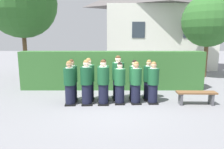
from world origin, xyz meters
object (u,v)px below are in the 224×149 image
student_front_row_1 (87,83)px  student_rear_row_0 (72,81)px  student_front_row_0 (70,84)px  student_front_row_3 (120,84)px  student_rear_row_3 (118,79)px  student_rear_row_1 (89,80)px  student_rear_row_4 (134,81)px  student_front_row_4 (136,84)px  student_rear_row_2 (104,81)px  wooden_bench (196,95)px  student_rear_row_5 (149,81)px  student_front_row_2 (103,83)px  student_front_row_5 (153,84)px

student_front_row_1 → student_rear_row_0: student_front_row_1 is taller
student_front_row_0 → student_front_row_3: bearing=3.5°
student_rear_row_3 → student_rear_row_0: bearing=-174.9°
student_rear_row_0 → student_rear_row_1: 0.64m
student_rear_row_4 → student_front_row_4: bearing=-89.6°
student_rear_row_2 → wooden_bench: student_rear_row_2 is taller
student_rear_row_5 → wooden_bench: bearing=-21.9°
student_front_row_3 → student_rear_row_0: (-1.80, 0.34, 0.03)m
student_front_row_3 → wooden_bench: student_front_row_3 is taller
student_rear_row_0 → student_rear_row_1: bearing=4.5°
student_front_row_3 → student_rear_row_0: 1.84m
student_rear_row_1 → wooden_bench: (3.93, -0.51, -0.44)m
student_front_row_4 → wooden_bench: bearing=-3.8°
student_front_row_3 → student_rear_row_3: bearing=95.7°
student_front_row_1 → student_rear_row_1: (0.03, 0.48, 0.01)m
student_front_row_3 → student_front_row_2: bearing=-173.3°
student_rear_row_0 → student_front_row_1: bearing=-35.4°
student_front_row_4 → student_rear_row_5: student_rear_row_5 is taller
student_front_row_0 → student_rear_row_2: bearing=24.4°
student_rear_row_1 → student_front_row_4: bearing=-11.8°
student_front_row_3 → student_rear_row_1: size_ratio=0.94×
student_rear_row_4 → student_rear_row_5: (0.55, -0.00, 0.00)m
student_front_row_4 → student_rear_row_5: size_ratio=0.99×
student_rear_row_5 → student_rear_row_2: bearing=-176.7°
student_front_row_4 → wooden_bench: student_front_row_4 is taller
student_front_row_0 → student_rear_row_3: (1.75, 0.61, 0.07)m
student_front_row_1 → student_front_row_4: bearing=3.7°
student_front_row_1 → student_rear_row_0: 0.74m
student_front_row_1 → student_front_row_3: 1.20m
student_front_row_5 → student_rear_row_1: size_ratio=0.94×
student_front_row_3 → student_front_row_0: bearing=-176.5°
student_front_row_2 → wooden_bench: size_ratio=1.16×
student_rear_row_0 → student_rear_row_3: 1.76m
student_front_row_0 → wooden_bench: (4.55, -0.01, -0.41)m
student_front_row_1 → student_front_row_5: student_front_row_1 is taller
student_front_row_1 → student_front_row_2: bearing=1.9°
student_front_row_4 → student_rear_row_1: bearing=168.2°
student_front_row_5 → student_front_row_2: bearing=-176.2°
student_front_row_3 → student_rear_row_5: 1.26m
student_front_row_2 → student_rear_row_5: bearing=19.2°
student_rear_row_3 → student_rear_row_4: (0.63, 0.04, -0.09)m
student_rear_row_2 → student_rear_row_5: bearing=3.3°
student_front_row_5 → student_rear_row_3: (-1.27, 0.45, 0.09)m
student_front_row_3 → student_rear_row_0: size_ratio=0.96×
student_front_row_3 → wooden_bench: bearing=-2.4°
student_front_row_2 → student_rear_row_5: 1.84m
student_front_row_1 → student_front_row_0: bearing=-178.0°
student_front_row_3 → student_rear_row_3: (-0.05, 0.50, 0.09)m
student_front_row_1 → student_rear_row_2: size_ratio=1.02×
student_front_row_3 → student_rear_row_1: bearing=161.4°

